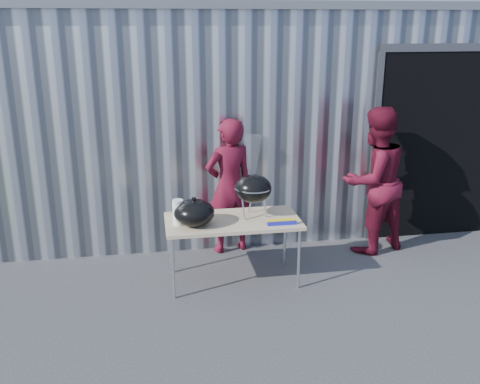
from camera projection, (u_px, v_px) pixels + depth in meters
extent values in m
plane|color=#343436|center=(242.00, 313.00, 5.49)|extent=(80.00, 80.00, 0.00)
cube|color=silver|center=(241.00, 101.00, 9.58)|extent=(8.00, 6.00, 3.00)
cube|color=slate|center=(241.00, 10.00, 9.11)|extent=(8.20, 6.20, 0.10)
cube|color=black|center=(438.00, 138.00, 7.78)|extent=(2.40, 1.20, 2.50)
cube|color=#4C4C51|center=(473.00, 47.00, 6.85)|extent=(2.52, 0.08, 0.10)
cube|color=tan|center=(233.00, 221.00, 5.98)|extent=(1.50, 0.75, 0.04)
cylinder|color=silver|center=(173.00, 268.00, 5.68)|extent=(0.03, 0.03, 0.71)
cylinder|color=silver|center=(299.00, 259.00, 5.91)|extent=(0.03, 0.03, 0.71)
cylinder|color=silver|center=(171.00, 245.00, 6.27)|extent=(0.03, 0.03, 0.71)
cylinder|color=silver|center=(285.00, 237.00, 6.50)|extent=(0.03, 0.03, 0.71)
ellipsoid|color=black|center=(253.00, 188.00, 5.96)|extent=(0.42, 0.42, 0.31)
cylinder|color=silver|center=(253.00, 187.00, 5.96)|extent=(0.42, 0.42, 0.02)
cylinder|color=silver|center=(253.00, 186.00, 5.95)|extent=(0.40, 0.40, 0.01)
cylinder|color=silver|center=(251.00, 203.00, 6.16)|extent=(0.02, 0.02, 0.24)
cylinder|color=silver|center=(243.00, 209.00, 5.94)|extent=(0.02, 0.02, 0.24)
cylinder|color=silver|center=(265.00, 208.00, 5.98)|extent=(0.02, 0.02, 0.24)
cylinder|color=#C87648|center=(242.00, 186.00, 5.93)|extent=(0.02, 0.14, 0.02)
cylinder|color=#C87648|center=(247.00, 186.00, 5.94)|extent=(0.02, 0.14, 0.02)
cylinder|color=#C87648|center=(251.00, 185.00, 5.95)|extent=(0.02, 0.14, 0.02)
cylinder|color=#C87648|center=(255.00, 185.00, 5.95)|extent=(0.02, 0.14, 0.02)
cylinder|color=#C87648|center=(260.00, 185.00, 5.96)|extent=(0.02, 0.14, 0.02)
cylinder|color=#C87648|center=(264.00, 185.00, 5.97)|extent=(0.02, 0.14, 0.02)
cone|color=silver|center=(253.00, 160.00, 5.86)|extent=(0.20, 0.20, 0.55)
ellipsoid|color=black|center=(194.00, 213.00, 5.76)|extent=(0.44, 0.44, 0.29)
cylinder|color=black|center=(194.00, 199.00, 5.72)|extent=(0.05, 0.05, 0.03)
cylinder|color=white|center=(178.00, 212.00, 5.78)|extent=(0.12, 0.12, 0.28)
cube|color=white|center=(182.00, 213.00, 6.03)|extent=(0.20, 0.15, 0.10)
cube|color=#1C1EB8|center=(282.00, 223.00, 5.81)|extent=(0.32, 0.05, 0.05)
cube|color=yellow|center=(282.00, 220.00, 5.80)|extent=(0.32, 0.05, 0.01)
imported|color=#580E20|center=(229.00, 186.00, 6.76)|extent=(0.72, 0.57, 1.74)
imported|color=#580E20|center=(374.00, 181.00, 6.77)|extent=(1.09, 0.96, 1.88)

